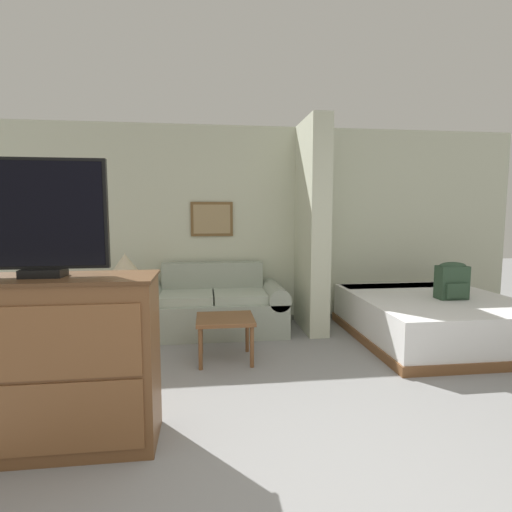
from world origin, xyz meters
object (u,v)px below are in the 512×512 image
at_px(coffee_table, 225,323).
at_px(backpack, 452,280).
at_px(table_lamp, 125,265).
at_px(tv_dresser, 49,364).
at_px(tv, 40,218).
at_px(couch, 213,307).
at_px(bed, 432,317).

height_order(coffee_table, backpack, backpack).
bearing_deg(table_lamp, backpack, -11.28).
distance_m(tv_dresser, backpack, 4.07).
bearing_deg(tv, table_lamp, 89.58).
bearing_deg(tv_dresser, table_lamp, 89.58).
bearing_deg(backpack, table_lamp, 168.72).
xyz_separation_m(couch, coffee_table, (0.10, -0.99, 0.07)).
xyz_separation_m(coffee_table, tv, (-1.15, -1.36, 1.06)).
height_order(table_lamp, tv, tv).
height_order(coffee_table, tv, tv).
distance_m(tv_dresser, tv, 0.90).
height_order(coffee_table, bed, bed).
bearing_deg(table_lamp, couch, 0.15).
xyz_separation_m(couch, backpack, (2.67, -0.74, 0.41)).
bearing_deg(backpack, tv_dresser, -156.65).
relative_size(table_lamp, backpack, 1.12).
xyz_separation_m(coffee_table, tv_dresser, (-1.15, -1.36, 0.17)).
distance_m(coffee_table, table_lamp, 1.58).
height_order(couch, bed, couch).
xyz_separation_m(couch, bed, (2.53, -0.61, -0.05)).
xyz_separation_m(tv, backpack, (3.73, 1.61, -0.72)).
bearing_deg(bed, tv_dresser, -154.15).
xyz_separation_m(table_lamp, bed, (3.58, -0.61, -0.59)).
distance_m(couch, tv_dresser, 2.59).
relative_size(couch, tv, 2.30).
distance_m(table_lamp, bed, 3.68).
distance_m(bed, backpack, 0.50).
bearing_deg(bed, couch, 166.44).
bearing_deg(coffee_table, table_lamp, 139.00).
distance_m(table_lamp, tv, 2.42).
bearing_deg(tv, couch, 65.77).
relative_size(couch, table_lamp, 3.79).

